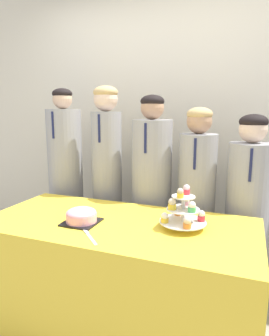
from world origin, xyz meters
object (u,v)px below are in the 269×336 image
Objects in this scene: student_3 at (196,207)px; cupcake_stand at (183,211)px; round_cake at (81,216)px; cake_knife at (88,234)px; student_1 at (107,185)px; student_0 at (66,186)px; student_2 at (151,198)px; student_4 at (247,217)px.

cupcake_stand is at bearing -88.58° from student_3.
round_cake is 1.15× the size of cake_knife.
student_3 reaches higher than cake_knife.
cupcake_stand is 0.17× the size of student_1.
student_0 is 0.41m from student_1.
student_3 is at bearing -0.00° from student_1.
round_cake is 0.75m from student_2.
student_4 is (1.53, -0.00, -0.10)m from student_0.
round_cake is 0.13× the size of student_0.
round_cake reaches higher than cake_knife.
cupcake_stand is 0.19× the size of student_3.
student_3 is at bearing 50.66° from round_cake.
student_0 is 1.04× the size of student_2.
student_3 is (0.75, -0.00, -0.11)m from student_1.
student_1 is 1.16× the size of student_4.
student_0 reaches higher than student_3.
cake_knife is 0.12× the size of student_3.
student_3 is (1.17, -0.00, -0.07)m from student_0.
cake_knife is 0.11× the size of student_0.
student_3 is at bearing -0.00° from student_2.
student_4 reaches higher than cake_knife.
student_1 is 0.40m from student_2.
student_0 is at bearing 154.33° from cupcake_stand.
student_1 reaches higher than student_0.
student_4 is at bearing -0.00° from student_0.
student_2 is at bearing 180.00° from student_4.
cake_knife is 0.86m from student_2.
student_2 reaches higher than round_cake.
student_2 is at bearing 72.62° from round_cake.
cake_knife is 0.11× the size of student_1.
student_1 is at bearing 180.00° from student_3.
student_0 reaches higher than cake_knife.
student_4 is at bearing 0.00° from student_1.
cake_knife is at bearing -149.19° from cupcake_stand.
student_0 is 1.54m from student_4.
student_4 is (0.73, -0.00, -0.06)m from student_2.
cake_knife is 0.90m from student_1.
student_4 reaches higher than cupcake_stand.
student_4 is (0.83, 0.85, -0.08)m from cake_knife.
student_0 is 1.15× the size of student_4.
student_1 is (0.41, -0.00, 0.04)m from student_0.
cake_knife is (0.12, -0.14, -0.05)m from round_cake.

